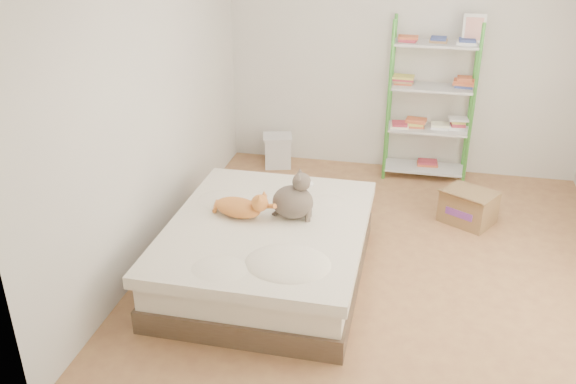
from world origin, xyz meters
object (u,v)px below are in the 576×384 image
(orange_cat, at_px, (238,205))
(grey_cat, at_px, (293,195))
(shelf_unit, at_px, (431,100))
(bed, at_px, (268,250))
(cardboard_box, at_px, (468,207))
(white_bin, at_px, (278,151))

(orange_cat, xyz_separation_m, grey_cat, (0.43, 0.06, 0.10))
(grey_cat, xyz_separation_m, shelf_unit, (1.02, 2.14, 0.19))
(bed, bearing_deg, cardboard_box, 38.86)
(orange_cat, bearing_deg, shelf_unit, 69.99)
(shelf_unit, distance_m, white_bin, 1.77)
(orange_cat, bearing_deg, cardboard_box, 46.36)
(grey_cat, distance_m, white_bin, 2.22)
(grey_cat, xyz_separation_m, white_bin, (-0.62, 2.08, -0.49))
(white_bin, bearing_deg, grey_cat, -73.50)
(shelf_unit, xyz_separation_m, white_bin, (-1.63, -0.07, -0.68))
(bed, height_order, white_bin, bed)
(bed, relative_size, white_bin, 4.98)
(white_bin, bearing_deg, shelf_unit, 2.29)
(orange_cat, bearing_deg, grey_cat, 21.74)
(cardboard_box, bearing_deg, shelf_unit, 143.33)
(bed, xyz_separation_m, white_bin, (-0.44, 2.21, -0.05))
(cardboard_box, xyz_separation_m, white_bin, (-2.05, 0.92, 0.03))
(shelf_unit, bearing_deg, orange_cat, -123.23)
(shelf_unit, height_order, cardboard_box, shelf_unit)
(grey_cat, bearing_deg, shelf_unit, -29.12)
(bed, bearing_deg, shelf_unit, 62.59)
(grey_cat, xyz_separation_m, cardboard_box, (1.44, 1.15, -0.52))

